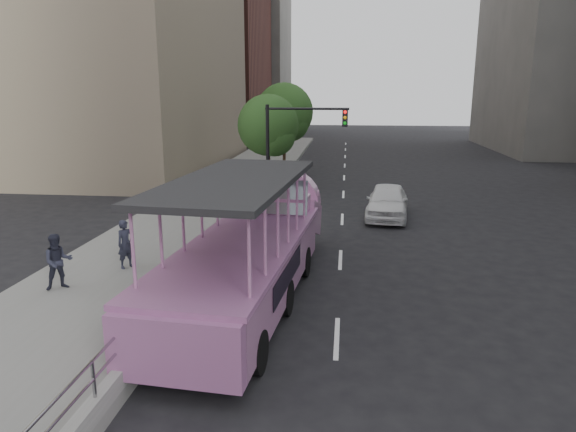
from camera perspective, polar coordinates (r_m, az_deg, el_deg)
name	(u,v)px	position (r m, az deg, el deg)	size (l,w,h in m)	color
ground	(303,303)	(14.74, 1.66, -9.64)	(160.00, 160.00, 0.00)	black
sidewalk	(202,212)	(25.13, -9.52, 0.40)	(5.50, 80.00, 0.30)	gray
kerb_wall	(213,260)	(16.93, -8.36, -4.91)	(0.24, 30.00, 0.36)	#AAAAA5
guardrail	(212,241)	(16.73, -8.43, -2.76)	(0.07, 22.00, 0.71)	#9C9CA0
duck_boat	(253,249)	(14.97, -3.90, -3.67)	(3.62, 11.37, 3.72)	black
car	(387,201)	(24.70, 10.97, 1.63)	(1.87, 4.63, 1.58)	white
pedestrian_near	(126,244)	(17.21, -17.59, -2.99)	(0.58, 0.38, 1.58)	#282B3C
pedestrian_mid	(58,262)	(16.07, -24.18, -4.64)	(0.79, 0.62, 1.63)	#282B3C
parking_sign	(250,191)	(21.50, -4.29, 2.79)	(0.18, 0.63, 2.86)	black
traffic_signal	(291,139)	(26.25, 0.32, 8.56)	(4.20, 0.32, 5.20)	black
street_tree_near	(270,128)	(29.82, -2.06, 9.78)	(3.52, 3.52, 5.72)	#372419
street_tree_far	(285,114)	(35.70, -0.29, 11.21)	(3.97, 3.97, 6.45)	#372419
midrise_brick	(185,28)	(64.79, -11.37, 19.76)	(18.00, 16.00, 26.00)	brown
midrise_stone_b	(232,63)	(79.47, -6.20, 16.59)	(16.00, 14.00, 20.00)	gray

